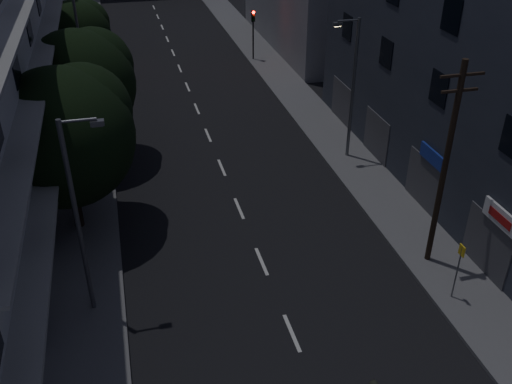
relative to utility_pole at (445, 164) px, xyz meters
name	(u,v)px	position (x,y,z in m)	size (l,w,h in m)	color
ground	(207,132)	(-7.10, 15.77, -4.87)	(160.00, 160.00, 0.00)	black
sidewalk_left	(87,143)	(-14.60, 15.77, -4.79)	(3.00, 90.00, 0.15)	#565659
sidewalk_right	(316,119)	(0.40, 15.77, -4.79)	(3.00, 90.00, 0.15)	#565659
lane_markings	(192,97)	(-7.10, 22.02, -4.86)	(0.15, 60.50, 0.01)	beige
building_right	(487,95)	(4.89, 4.76, 0.63)	(6.19, 28.00, 11.00)	#2A2E39
tree_near	(64,132)	(-14.83, 6.54, 0.15)	(6.30, 6.30, 7.77)	black
tree_mid	(80,81)	(-14.26, 13.51, -0.01)	(6.12, 6.12, 7.53)	black
tree_far	(78,31)	(-14.71, 27.31, -0.86)	(4.97, 4.97, 6.15)	black
traffic_signal_far_right	(253,25)	(-0.62, 29.27, -1.77)	(0.28, 0.37, 4.10)	black
traffic_signal_far_left	(94,32)	(-13.65, 30.36, -1.77)	(0.28, 0.37, 4.10)	black
street_lamp_left_near	(79,211)	(-14.18, 0.41, -0.27)	(1.51, 0.25, 8.00)	#585960
street_lamp_right	(351,83)	(0.23, 10.24, -0.27)	(1.51, 0.25, 8.00)	#585B60
street_lamp_left_far	(82,43)	(-14.27, 21.88, -0.27)	(1.51, 0.25, 8.00)	#56575D
utility_pole	(445,164)	(0.00, 0.00, 0.00)	(1.80, 0.24, 9.00)	black
bus_stop_sign	(459,262)	(-0.30, -2.52, -2.98)	(0.06, 0.35, 2.52)	#595B60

